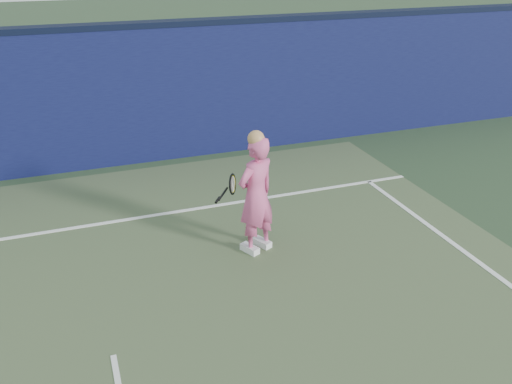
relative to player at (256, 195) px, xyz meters
name	(u,v)px	position (x,y,z in m)	size (l,w,h in m)	color
backstop_wall	(71,103)	(-2.12, 3.98, 0.41)	(24.00, 0.40, 2.50)	#0D0F39
wall_cap	(60,28)	(-2.12, 3.98, 1.71)	(24.00, 0.42, 0.10)	black
player	(256,195)	(0.00, 0.00, 0.00)	(0.71, 0.61, 1.73)	#D9548D
racket	(231,185)	(-0.21, 0.44, -0.01)	(0.44, 0.42, 0.31)	black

